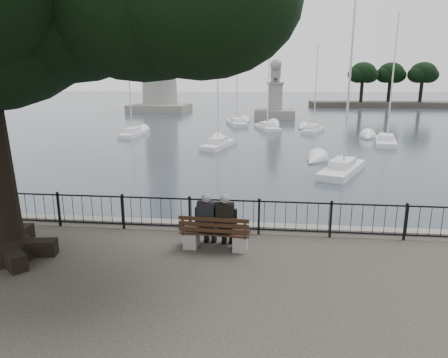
# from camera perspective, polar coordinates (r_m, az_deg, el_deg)

# --- Properties ---
(harbor) EXTENTS (260.00, 260.00, 1.20)m
(harbor) POSITION_cam_1_polar(r_m,az_deg,el_deg) (12.32, 0.26, -8.97)
(harbor) COLOR slate
(harbor) RESTS_ON ground
(railing) EXTENTS (22.06, 0.06, 1.00)m
(railing) POSITION_cam_1_polar(r_m,az_deg,el_deg) (11.48, 0.00, -5.05)
(railing) COLOR black
(railing) RESTS_ON ground
(bench) EXTENTS (1.83, 0.64, 0.95)m
(bench) POSITION_cam_1_polar(r_m,az_deg,el_deg) (10.47, -1.26, -8.28)
(bench) COLOR slate
(bench) RESTS_ON ground
(person_left) EXTENTS (0.45, 0.76, 1.51)m
(person_left) POSITION_cam_1_polar(r_m,az_deg,el_deg) (10.48, -2.38, -6.15)
(person_left) COLOR black
(person_left) RESTS_ON ground
(person_right) EXTENTS (0.45, 0.76, 1.51)m
(person_right) POSITION_cam_1_polar(r_m,az_deg,el_deg) (10.39, 0.26, -6.31)
(person_right) COLOR black
(person_right) RESTS_ON ground
(lighthouse) EXTENTS (9.74, 9.74, 29.89)m
(lighthouse) POSITION_cam_1_polar(r_m,az_deg,el_deg) (73.24, -9.42, 19.33)
(lighthouse) COLOR slate
(lighthouse) RESTS_ON ground
(lion_monument) EXTENTS (5.60, 5.60, 8.36)m
(lion_monument) POSITION_cam_1_polar(r_m,az_deg,el_deg) (58.33, 7.24, 10.54)
(lion_monument) COLOR slate
(lion_monument) RESTS_ON ground
(sailboat_b) EXTENTS (2.57, 5.11, 10.97)m
(sailboat_b) POSITION_cam_1_polar(r_m,az_deg,el_deg) (32.85, -0.81, 5.15)
(sailboat_b) COLOR silver
(sailboat_b) RESTS_ON ground
(sailboat_c) EXTENTS (3.63, 5.64, 9.95)m
(sailboat_c) POSITION_cam_1_polar(r_m,az_deg,el_deg) (24.46, 16.53, 1.49)
(sailboat_c) COLOR silver
(sailboat_c) RESTS_ON ground
(sailboat_d) EXTENTS (2.79, 5.83, 10.89)m
(sailboat_d) POSITION_cam_1_polar(r_m,az_deg,el_deg) (37.20, 22.08, 5.13)
(sailboat_d) COLOR silver
(sailboat_d) RESTS_ON ground
(sailboat_e) EXTENTS (1.49, 4.94, 11.38)m
(sailboat_e) POSITION_cam_1_polar(r_m,az_deg,el_deg) (40.84, -12.87, 6.52)
(sailboat_e) COLOR silver
(sailboat_e) RESTS_ON ground
(sailboat_f) EXTENTS (3.16, 5.99, 12.59)m
(sailboat_f) POSITION_cam_1_polar(r_m,az_deg,el_deg) (45.12, 6.22, 7.46)
(sailboat_f) COLOR silver
(sailboat_f) RESTS_ON ground
(sailboat_g) EXTENTS (2.95, 4.94, 9.24)m
(sailboat_g) POSITION_cam_1_polar(r_m,az_deg,el_deg) (43.91, 12.64, 6.96)
(sailboat_g) COLOR silver
(sailboat_g) RESTS_ON ground
(sailboat_h) EXTENTS (3.21, 6.18, 12.66)m
(sailboat_h) POSITION_cam_1_polar(r_m,az_deg,el_deg) (49.72, 1.83, 8.11)
(sailboat_h) COLOR silver
(sailboat_h) RESTS_ON ground
(far_shore) EXTENTS (30.00, 8.60, 9.18)m
(far_shore) POSITION_cam_1_polar(r_m,az_deg,el_deg) (91.08, 22.36, 11.98)
(far_shore) COLOR #2B2823
(far_shore) RESTS_ON ground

